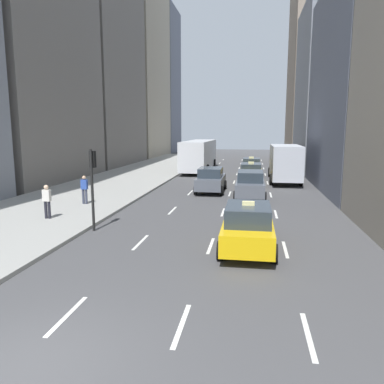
{
  "coord_description": "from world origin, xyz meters",
  "views": [
    {
      "loc": [
        4.1,
        -5.8,
        4.42
      ],
      "look_at": [
        1.48,
        10.43,
        1.68
      ],
      "focal_mm": 35.0,
      "sensor_mm": 36.0,
      "label": 1
    }
  ],
  "objects_px": {
    "sedan_black_near": "(211,180)",
    "traffic_light_pole": "(93,176)",
    "pedestrian_mid_block": "(47,200)",
    "taxi_lead": "(251,167)",
    "taxi_second": "(248,227)",
    "box_truck": "(284,162)",
    "sedan_silver_behind": "(250,184)",
    "city_bus": "(199,154)",
    "pedestrian_far_walking": "(84,188)",
    "taxi_third": "(251,174)"
  },
  "relations": [
    {
      "from": "sedan_black_near",
      "to": "traffic_light_pole",
      "type": "relative_size",
      "value": 1.26
    },
    {
      "from": "sedan_black_near",
      "to": "pedestrian_mid_block",
      "type": "height_order",
      "value": "pedestrian_mid_block"
    },
    {
      "from": "taxi_lead",
      "to": "pedestrian_mid_block",
      "type": "height_order",
      "value": "taxi_lead"
    },
    {
      "from": "pedestrian_mid_block",
      "to": "traffic_light_pole",
      "type": "bearing_deg",
      "value": -21.64
    },
    {
      "from": "pedestrian_mid_block",
      "to": "traffic_light_pole",
      "type": "distance_m",
      "value": 3.41
    },
    {
      "from": "taxi_second",
      "to": "box_truck",
      "type": "distance_m",
      "value": 19.35
    },
    {
      "from": "sedan_black_near",
      "to": "sedan_silver_behind",
      "type": "distance_m",
      "value": 3.41
    },
    {
      "from": "city_bus",
      "to": "box_truck",
      "type": "bearing_deg",
      "value": -41.87
    },
    {
      "from": "sedan_black_near",
      "to": "pedestrian_mid_block",
      "type": "relative_size",
      "value": 2.76
    },
    {
      "from": "sedan_silver_behind",
      "to": "pedestrian_far_walking",
      "type": "relative_size",
      "value": 2.89
    },
    {
      "from": "taxi_lead",
      "to": "taxi_third",
      "type": "relative_size",
      "value": 1.0
    },
    {
      "from": "sedan_silver_behind",
      "to": "taxi_third",
      "type": "bearing_deg",
      "value": 90.0
    },
    {
      "from": "taxi_lead",
      "to": "taxi_third",
      "type": "distance_m",
      "value": 5.82
    },
    {
      "from": "city_bus",
      "to": "traffic_light_pole",
      "type": "distance_m",
      "value": 25.02
    },
    {
      "from": "taxi_lead",
      "to": "taxi_second",
      "type": "distance_m",
      "value": 22.99
    },
    {
      "from": "pedestrian_far_walking",
      "to": "traffic_light_pole",
      "type": "xyz_separation_m",
      "value": [
        2.73,
        -4.88,
        1.34
      ]
    },
    {
      "from": "taxi_third",
      "to": "traffic_light_pole",
      "type": "height_order",
      "value": "traffic_light_pole"
    },
    {
      "from": "taxi_lead",
      "to": "traffic_light_pole",
      "type": "relative_size",
      "value": 1.22
    },
    {
      "from": "taxi_lead",
      "to": "taxi_second",
      "type": "bearing_deg",
      "value": -90.0
    },
    {
      "from": "taxi_lead",
      "to": "sedan_silver_behind",
      "type": "bearing_deg",
      "value": -90.0
    },
    {
      "from": "taxi_third",
      "to": "pedestrian_far_walking",
      "type": "xyz_separation_m",
      "value": [
        -9.48,
        -10.6,
        0.19
      ]
    },
    {
      "from": "taxi_third",
      "to": "traffic_light_pole",
      "type": "bearing_deg",
      "value": -113.55
    },
    {
      "from": "sedan_black_near",
      "to": "sedan_silver_behind",
      "type": "relative_size",
      "value": 0.95
    },
    {
      "from": "taxi_lead",
      "to": "traffic_light_pole",
      "type": "bearing_deg",
      "value": -107.58
    },
    {
      "from": "taxi_second",
      "to": "sedan_black_near",
      "type": "bearing_deg",
      "value": 102.29
    },
    {
      "from": "taxi_lead",
      "to": "city_bus",
      "type": "relative_size",
      "value": 0.38
    },
    {
      "from": "traffic_light_pole",
      "to": "sedan_black_near",
      "type": "bearing_deg",
      "value": 70.53
    },
    {
      "from": "traffic_light_pole",
      "to": "pedestrian_far_walking",
      "type": "bearing_deg",
      "value": 119.19
    },
    {
      "from": "traffic_light_pole",
      "to": "box_truck",
      "type": "bearing_deg",
      "value": 61.3
    },
    {
      "from": "sedan_black_near",
      "to": "traffic_light_pole",
      "type": "height_order",
      "value": "traffic_light_pole"
    },
    {
      "from": "taxi_lead",
      "to": "sedan_silver_behind",
      "type": "distance_m",
      "value": 12.08
    },
    {
      "from": "taxi_lead",
      "to": "pedestrian_far_walking",
      "type": "distance_m",
      "value": 18.96
    },
    {
      "from": "city_bus",
      "to": "box_truck",
      "type": "distance_m",
      "value": 11.3
    },
    {
      "from": "taxi_second",
      "to": "sedan_black_near",
      "type": "relative_size",
      "value": 0.97
    },
    {
      "from": "traffic_light_pole",
      "to": "sedan_silver_behind",
      "type": "bearing_deg",
      "value": 53.81
    },
    {
      "from": "pedestrian_mid_block",
      "to": "pedestrian_far_walking",
      "type": "xyz_separation_m",
      "value": [
        0.18,
        3.73,
        0.0
      ]
    },
    {
      "from": "sedan_black_near",
      "to": "sedan_silver_behind",
      "type": "xyz_separation_m",
      "value": [
        2.8,
        -1.95,
        0.01
      ]
    },
    {
      "from": "taxi_second",
      "to": "traffic_light_pole",
      "type": "xyz_separation_m",
      "value": [
        -6.75,
        1.68,
        1.53
      ]
    },
    {
      "from": "pedestrian_mid_block",
      "to": "pedestrian_far_walking",
      "type": "distance_m",
      "value": 3.73
    },
    {
      "from": "taxi_lead",
      "to": "sedan_black_near",
      "type": "distance_m",
      "value": 10.51
    },
    {
      "from": "sedan_black_near",
      "to": "box_truck",
      "type": "height_order",
      "value": "box_truck"
    },
    {
      "from": "taxi_lead",
      "to": "pedestrian_far_walking",
      "type": "relative_size",
      "value": 2.67
    },
    {
      "from": "pedestrian_far_walking",
      "to": "taxi_second",
      "type": "bearing_deg",
      "value": -34.72
    },
    {
      "from": "sedan_silver_behind",
      "to": "city_bus",
      "type": "height_order",
      "value": "city_bus"
    },
    {
      "from": "taxi_lead",
      "to": "box_truck",
      "type": "bearing_deg",
      "value": -54.03
    },
    {
      "from": "sedan_silver_behind",
      "to": "taxi_lead",
      "type": "bearing_deg",
      "value": 90.0
    },
    {
      "from": "sedan_black_near",
      "to": "traffic_light_pole",
      "type": "distance_m",
      "value": 11.95
    },
    {
      "from": "taxi_second",
      "to": "traffic_light_pole",
      "type": "bearing_deg",
      "value": 165.99
    },
    {
      "from": "taxi_third",
      "to": "box_truck",
      "type": "xyz_separation_m",
      "value": [
        2.8,
        1.96,
        0.83
      ]
    },
    {
      "from": "sedan_black_near",
      "to": "pedestrian_far_walking",
      "type": "relative_size",
      "value": 2.76
    }
  ]
}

